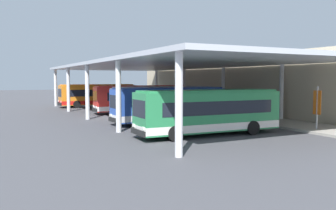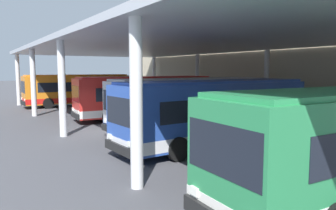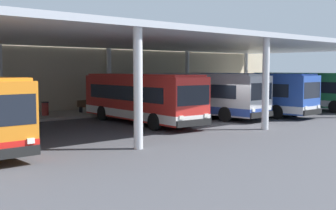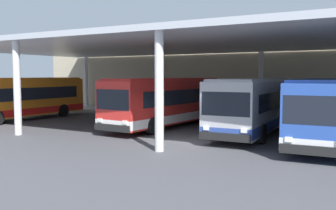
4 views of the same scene
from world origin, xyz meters
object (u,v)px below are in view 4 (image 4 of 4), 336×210
at_px(bus_second_bay, 167,101).
at_px(bus_nearest_bay, 23,98).
at_px(bus_middle_bay, 255,105).
at_px(trash_bin, 175,107).
at_px(bus_far_bay, 324,110).
at_px(bench_waiting, 217,108).

bearing_deg(bus_second_bay, bus_nearest_bay, -170.97).
xyz_separation_m(bus_nearest_bay, bus_middle_bay, (17.26, 1.97, 0.00)).
bearing_deg(bus_middle_bay, trash_bin, 142.45).
relative_size(bus_second_bay, bus_far_bay, 1.00).
distance_m(bus_second_bay, trash_bin, 7.79).
bearing_deg(trash_bin, bus_far_bay, -32.46).
relative_size(bus_nearest_bay, bus_far_bay, 0.99).
height_order(bus_far_bay, trash_bin, bus_far_bay).
xyz_separation_m(bus_far_bay, bench_waiting, (-9.14, 8.44, -0.99)).
height_order(bus_far_bay, bench_waiting, bus_far_bay).
bearing_deg(bench_waiting, bus_nearest_bay, -142.74).
bearing_deg(bus_middle_bay, bus_second_bay, -178.55).
bearing_deg(bus_second_bay, bus_far_bay, -6.69).
distance_m(bus_second_bay, bus_middle_bay, 5.78).
bearing_deg(bus_far_bay, bus_middle_bay, 161.75).
bearing_deg(bus_nearest_bay, trash_bin, 46.91).
height_order(bus_nearest_bay, bus_middle_bay, same).
distance_m(bus_nearest_bay, bench_waiting, 15.11).
bearing_deg(bus_nearest_bay, bus_far_bay, 1.87).
distance_m(bus_nearest_bay, bus_far_bay, 21.15).
xyz_separation_m(bus_second_bay, trash_bin, (-3.19, 7.04, -0.98)).
bearing_deg(bus_second_bay, trash_bin, 114.35).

